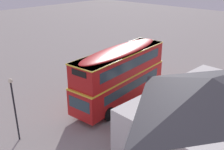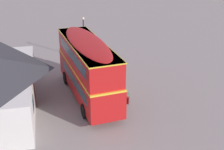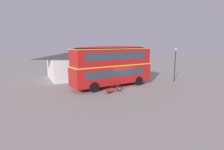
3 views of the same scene
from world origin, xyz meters
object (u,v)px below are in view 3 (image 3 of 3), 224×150
Objects in this scene: touring_bicycle at (115,89)px; water_bottle_green_metal at (121,92)px; double_decker_bus at (112,65)px; backpack_on_ground at (108,91)px; water_bottle_red_squeeze at (116,93)px; street_lamp at (175,61)px.

water_bottle_green_metal is at bearing -67.37° from touring_bicycle.
double_decker_bus is 4.04m from backpack_on_ground.
water_bottle_green_metal is (-0.64, -3.18, -2.55)m from double_decker_bus.
water_bottle_red_squeeze is at bearing -111.12° from double_decker_bus.
backpack_on_ground is at bearing 149.82° from water_bottle_red_squeeze.
backpack_on_ground is 11.14m from street_lamp.
street_lamp is (10.03, 1.81, 2.66)m from water_bottle_red_squeeze.
street_lamp reaches higher than touring_bicycle.
touring_bicycle is 0.40× the size of street_lamp.
touring_bicycle is 8.47× the size of water_bottle_green_metal.
backpack_on_ground is 0.88m from water_bottle_red_squeeze.
double_decker_bus is 3.43m from touring_bicycle.
touring_bicycle is 0.79m from water_bottle_red_squeeze.
double_decker_bus is at bearing 171.76° from street_lamp.
touring_bicycle is 10.16m from street_lamp.
double_decker_bus reaches higher than water_bottle_green_metal.
street_lamp is at bearing -8.24° from double_decker_bus.
water_bottle_green_metal is (0.33, -0.80, -0.27)m from touring_bicycle.
touring_bicycle is at bearing 15.99° from backpack_on_ground.
water_bottle_red_squeeze is 1.16× the size of water_bottle_green_metal.
double_decker_bus is 41.61× the size of water_bottle_red_squeeze.
double_decker_bus is 5.70× the size of touring_bicycle.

